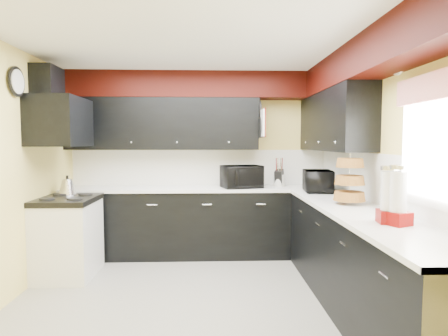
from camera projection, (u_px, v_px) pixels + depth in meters
name	position (u px, v px, depth m)	size (l,w,h in m)	color
ground	(196.00, 301.00, 3.66)	(3.60, 3.60, 0.00)	gray
wall_back	(200.00, 163.00, 5.37)	(3.60, 0.06, 2.50)	#E0C666
wall_right	(380.00, 173.00, 3.64)	(0.06, 3.60, 2.50)	#E0C666
wall_left	(3.00, 174.00, 3.51)	(0.06, 3.60, 2.50)	#E0C666
ceiling	(194.00, 40.00, 3.49)	(3.60, 3.60, 0.06)	white
cab_back	(200.00, 223.00, 5.13)	(3.60, 0.60, 0.90)	black
cab_right	(360.00, 264.00, 3.39)	(0.60, 3.00, 0.90)	black
counter_back	(200.00, 189.00, 5.09)	(3.62, 0.64, 0.04)	white
counter_right	(361.00, 213.00, 3.35)	(0.64, 3.02, 0.04)	white
splash_back	(200.00, 167.00, 5.36)	(3.60, 0.02, 0.50)	white
splash_right	(379.00, 179.00, 3.64)	(0.02, 3.60, 0.50)	white
upper_back	(163.00, 124.00, 5.14)	(2.60, 0.35, 0.70)	black
upper_right	(333.00, 121.00, 4.49)	(0.35, 1.80, 0.70)	black
soffit_back	(199.00, 86.00, 5.11)	(3.60, 0.36, 0.35)	black
soffit_right	(373.00, 57.00, 3.38)	(0.36, 3.24, 0.35)	black
stove	(68.00, 239.00, 4.32)	(0.60, 0.75, 0.86)	white
cooktop	(67.00, 200.00, 4.29)	(0.62, 0.77, 0.06)	black
hood	(60.00, 122.00, 4.23)	(0.50, 0.78, 0.55)	black
hood_duct	(47.00, 84.00, 4.19)	(0.24, 0.40, 0.40)	black
window	(435.00, 143.00, 2.72)	(0.03, 0.86, 0.96)	white
valance	(430.00, 87.00, 2.69)	(0.04, 0.88, 0.20)	red
pan_top	(260.00, 109.00, 5.10)	(0.03, 0.22, 0.40)	black
pan_mid	(261.00, 127.00, 4.99)	(0.03, 0.28, 0.46)	black
pan_low	(258.00, 130.00, 5.25)	(0.03, 0.24, 0.42)	black
cut_board	(263.00, 123.00, 4.86)	(0.03, 0.26, 0.35)	white
baskets	(350.00, 180.00, 3.69)	(0.27, 0.27, 0.50)	brown
clock	(16.00, 82.00, 3.70)	(0.03, 0.30, 0.30)	black
deco_plate	(398.00, 61.00, 3.22)	(0.03, 0.24, 0.24)	white
toaster_oven	(242.00, 177.00, 5.02)	(0.51, 0.43, 0.30)	black
microwave	(318.00, 181.00, 4.60)	(0.48, 0.33, 0.27)	black
utensil_crock	(279.00, 180.00, 5.18)	(0.15, 0.15, 0.16)	silver
knife_block	(279.00, 178.00, 5.17)	(0.10, 0.14, 0.23)	black
kettle	(68.00, 187.00, 4.54)	(0.20, 0.20, 0.18)	silver
dispenser_a	(389.00, 196.00, 2.82)	(0.15, 0.15, 0.41)	#6A0C00
dispenser_b	(398.00, 196.00, 2.75)	(0.16, 0.16, 0.43)	#5E0005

